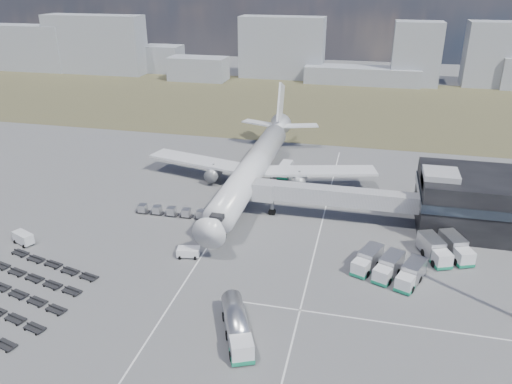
# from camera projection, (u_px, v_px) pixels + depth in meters

# --- Properties ---
(ground) EXTENTS (420.00, 420.00, 0.00)m
(ground) POSITION_uv_depth(u_px,v_px,m) (208.00, 266.00, 79.52)
(ground) COLOR #565659
(ground) RESTS_ON ground
(grass_strip) EXTENTS (420.00, 90.00, 0.01)m
(grass_strip) POSITION_uv_depth(u_px,v_px,m) (305.00, 104.00, 177.49)
(grass_strip) COLOR #49422B
(grass_strip) RESTS_ON ground
(lane_markings) EXTENTS (47.12, 110.00, 0.01)m
(lane_markings) POSITION_uv_depth(u_px,v_px,m) (272.00, 263.00, 80.14)
(lane_markings) COLOR silver
(lane_markings) RESTS_ON ground
(terminal) EXTENTS (30.40, 16.40, 11.00)m
(terminal) POSITION_uv_depth(u_px,v_px,m) (505.00, 203.00, 88.71)
(terminal) COLOR black
(terminal) RESTS_ON ground
(jet_bridge) EXTENTS (30.30, 3.80, 7.05)m
(jet_bridge) POSITION_uv_depth(u_px,v_px,m) (324.00, 195.00, 92.33)
(jet_bridge) COLOR #939399
(jet_bridge) RESTS_ON ground
(airliner) EXTENTS (51.59, 64.53, 17.62)m
(airliner) POSITION_uv_depth(u_px,v_px,m) (255.00, 165.00, 106.22)
(airliner) COLOR silver
(airliner) RESTS_ON ground
(skyline) EXTENTS (308.13, 27.27, 25.82)m
(skyline) POSITION_uv_depth(u_px,v_px,m) (309.00, 56.00, 211.69)
(skyline) COLOR gray
(skyline) RESTS_ON ground
(fuel_tanker) EXTENTS (6.95, 11.31, 3.59)m
(fuel_tanker) POSITION_uv_depth(u_px,v_px,m) (237.00, 326.00, 63.25)
(fuel_tanker) COLOR silver
(fuel_tanker) RESTS_ON ground
(pushback_tug) EXTENTS (3.94, 2.68, 1.60)m
(pushback_tug) POSITION_uv_depth(u_px,v_px,m) (188.00, 252.00, 81.74)
(pushback_tug) COLOR silver
(pushback_tug) RESTS_ON ground
(utility_van) EXTENTS (4.28, 3.13, 2.12)m
(utility_van) POSITION_uv_depth(u_px,v_px,m) (23.00, 238.00, 85.52)
(utility_van) COLOR silver
(utility_van) RESTS_ON ground
(catering_truck) EXTENTS (2.77, 6.12, 2.76)m
(catering_truck) POSITION_uv_depth(u_px,v_px,m) (285.00, 170.00, 114.18)
(catering_truck) COLOR silver
(catering_truck) RESTS_ON ground
(service_trucks_near) EXTENTS (11.50, 10.24, 2.89)m
(service_trucks_near) POSITION_uv_depth(u_px,v_px,m) (389.00, 267.00, 76.30)
(service_trucks_near) COLOR silver
(service_trucks_near) RESTS_ON ground
(service_trucks_far) EXTENTS (8.84, 9.54, 3.10)m
(service_trucks_far) POSITION_uv_depth(u_px,v_px,m) (445.00, 249.00, 81.11)
(service_trucks_far) COLOR silver
(service_trucks_far) RESTS_ON ground
(uld_row) EXTENTS (17.31, 1.64, 1.57)m
(uld_row) POSITION_uv_depth(u_px,v_px,m) (179.00, 212.00, 95.15)
(uld_row) COLOR black
(uld_row) RESTS_ON ground
(baggage_dollies) EXTENTS (24.69, 22.13, 0.69)m
(baggage_dollies) POSITION_uv_depth(u_px,v_px,m) (7.00, 292.00, 72.46)
(baggage_dollies) COLOR black
(baggage_dollies) RESTS_ON ground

